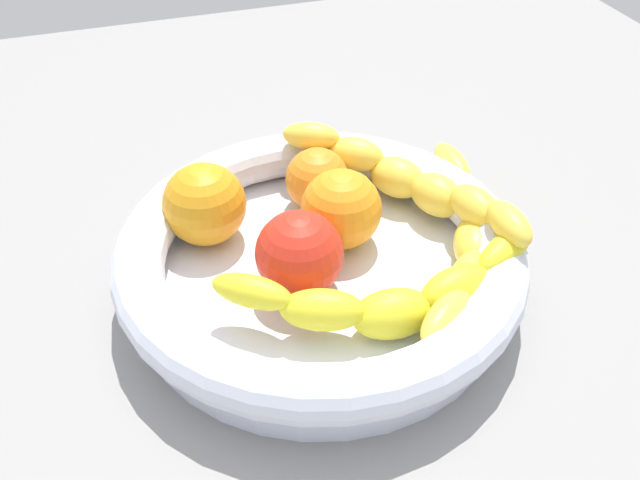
% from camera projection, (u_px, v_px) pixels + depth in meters
% --- Properties ---
extents(kitchen_counter, '(1.20, 1.20, 0.03)m').
position_uv_depth(kitchen_counter, '(320.00, 302.00, 0.57)').
color(kitchen_counter, gray).
rests_on(kitchen_counter, ground).
extents(fruit_bowl, '(0.32, 0.32, 0.06)m').
position_uv_depth(fruit_bowl, '(320.00, 259.00, 0.54)').
color(fruit_bowl, white).
rests_on(fruit_bowl, kitchen_counter).
extents(banana_draped_left, '(0.23, 0.13, 0.04)m').
position_uv_depth(banana_draped_left, '(466.00, 237.00, 0.55)').
color(banana_draped_left, yellow).
rests_on(banana_draped_left, fruit_bowl).
extents(banana_draped_right, '(0.08, 0.25, 0.05)m').
position_uv_depth(banana_draped_right, '(389.00, 295.00, 0.49)').
color(banana_draped_right, yellow).
rests_on(banana_draped_right, fruit_bowl).
extents(banana_arching_top, '(0.21, 0.15, 0.05)m').
position_uv_depth(banana_arching_top, '(412.00, 182.00, 0.58)').
color(banana_arching_top, yellow).
rests_on(banana_arching_top, fruit_bowl).
extents(orange_front, '(0.06, 0.06, 0.06)m').
position_uv_depth(orange_front, '(317.00, 180.00, 0.60)').
color(orange_front, orange).
rests_on(orange_front, fruit_bowl).
extents(orange_mid_left, '(0.07, 0.07, 0.07)m').
position_uv_depth(orange_mid_left, '(341.00, 209.00, 0.56)').
color(orange_mid_left, orange).
rests_on(orange_mid_left, fruit_bowl).
extents(orange_mid_right, '(0.07, 0.07, 0.07)m').
position_uv_depth(orange_mid_right, '(205.00, 204.00, 0.56)').
color(orange_mid_right, orange).
rests_on(orange_mid_right, fruit_bowl).
extents(tomato_red, '(0.07, 0.07, 0.07)m').
position_uv_depth(tomato_red, '(299.00, 254.00, 0.51)').
color(tomato_red, red).
rests_on(tomato_red, fruit_bowl).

